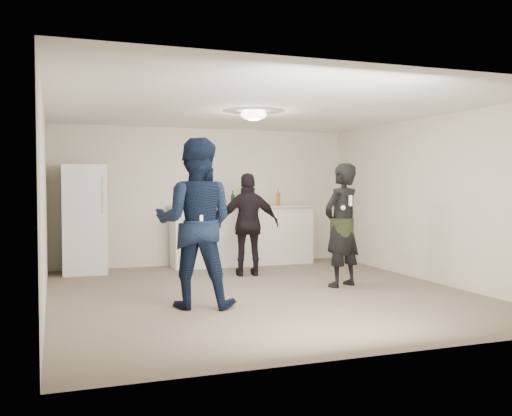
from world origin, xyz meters
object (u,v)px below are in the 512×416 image
object	(u,v)px
shaker	(207,201)
spectator	(249,224)
woman	(342,225)
counter	(243,236)
fridge	(84,219)
man	(195,223)

from	to	relation	value
shaker	spectator	xyz separation A→B (m)	(0.37, -1.21, -0.34)
shaker	spectator	world-z (taller)	spectator
woman	spectator	distance (m)	1.67
woman	counter	bearing A→B (deg)	-98.78
shaker	woman	distance (m)	2.92
shaker	woman	size ratio (longest dim) A/B	0.10
counter	shaker	world-z (taller)	shaker
fridge	man	size ratio (longest dim) A/B	0.89
fridge	woman	world-z (taller)	fridge
counter	woman	distance (m)	2.70
counter	spectator	distance (m)	1.29
fridge	man	bearing A→B (deg)	-70.34
man	counter	bearing A→B (deg)	-95.47
shaker	man	world-z (taller)	man
fridge	man	world-z (taller)	man
fridge	woman	xyz separation A→B (m)	(3.44, -2.52, -0.01)
woman	spectator	world-z (taller)	woman
counter	man	size ratio (longest dim) A/B	1.28
shaker	woman	bearing A→B (deg)	-62.95
counter	shaker	distance (m)	0.93
fridge	spectator	bearing A→B (deg)	-24.66
shaker	woman	world-z (taller)	woman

